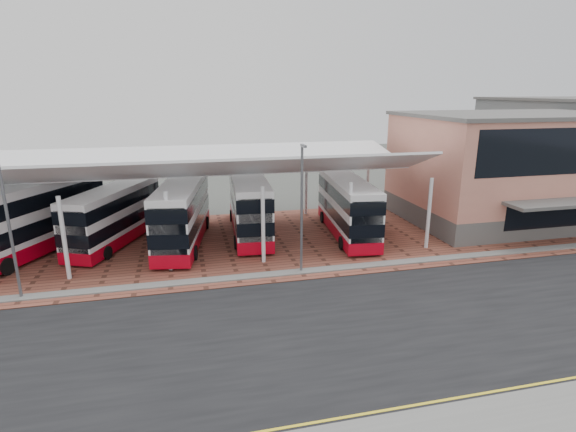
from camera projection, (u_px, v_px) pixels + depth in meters
name	position (u px, v px, depth m)	size (l,w,h in m)	color
ground	(295.00, 325.00, 22.03)	(140.00, 140.00, 0.00)	#454843
road	(300.00, 335.00, 21.09)	(120.00, 14.00, 0.02)	black
forecourt	(279.00, 239.00, 34.64)	(72.00, 16.00, 0.06)	brown
north_kerb	(270.00, 275.00, 27.81)	(120.00, 0.80, 0.14)	slate
yellow_line_near	(345.00, 424.00, 15.47)	(120.00, 0.12, 0.01)	yellow
yellow_line_far	(342.00, 418.00, 15.75)	(120.00, 0.12, 0.01)	yellow
canopy	(166.00, 167.00, 32.17)	(37.00, 11.63, 7.07)	white
terminal	(512.00, 167.00, 38.94)	(18.40, 14.40, 9.25)	#585654
lamp_west	(8.00, 223.00, 23.59)	(0.16, 0.90, 8.07)	#5A5B61
lamp_east	(302.00, 206.00, 27.17)	(0.16, 0.90, 8.07)	#5A5B61
bus_1	(32.00, 219.00, 31.07)	(8.09, 11.92, 4.96)	white
bus_2	(114.00, 216.00, 33.07)	(6.15, 10.34, 4.22)	white
bus_3	(183.00, 214.00, 32.97)	(4.45, 11.45, 4.60)	white
bus_4	(249.00, 206.00, 35.31)	(3.35, 11.28, 4.59)	white
bus_5	(347.00, 208.00, 35.05)	(3.61, 10.93, 4.42)	white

